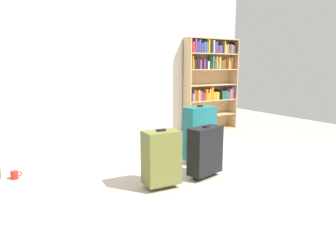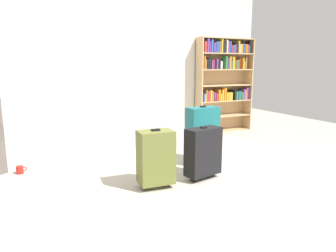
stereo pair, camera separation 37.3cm
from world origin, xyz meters
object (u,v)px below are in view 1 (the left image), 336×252
(suitcase_black, at_px, (205,151))
(suitcase_olive, at_px, (161,157))
(suitcase_teal, at_px, (200,133))
(bookshelf, at_px, (210,79))
(mug, at_px, (15,175))

(suitcase_black, distance_m, suitcase_olive, 0.58)
(suitcase_black, bearing_deg, suitcase_teal, 59.73)
(suitcase_teal, xyz_separation_m, suitcase_black, (-0.30, -0.51, -0.08))
(bookshelf, bearing_deg, suitcase_olive, -137.32)
(suitcase_teal, bearing_deg, suitcase_black, -120.27)
(bookshelf, bearing_deg, suitcase_teal, -131.59)
(mug, bearing_deg, suitcase_black, -29.25)
(bookshelf, distance_m, suitcase_teal, 2.23)
(bookshelf, distance_m, mug, 3.87)
(mug, distance_m, suitcase_teal, 2.27)
(bookshelf, xyz_separation_m, mug, (-3.60, -1.05, -0.97))
(bookshelf, relative_size, mug, 14.75)
(mug, distance_m, suitcase_olive, 1.71)
(bookshelf, relative_size, suitcase_olive, 2.82)
(suitcase_black, xyz_separation_m, suitcase_olive, (-0.58, -0.01, 0.01))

